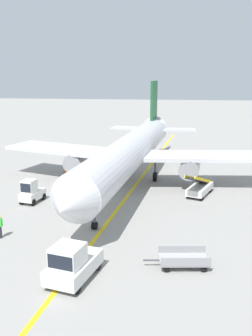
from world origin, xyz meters
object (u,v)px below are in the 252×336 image
ground_crew_marshaller (0,225)px  airliner (131,151)px  pushback_tug (72,263)px  baggage_tug_near_wing (31,192)px  safety_cone_nose_left (65,170)px  baggage_cart_loaded (183,259)px  belt_loader_forward_hold (199,187)px

ground_crew_marshaller → airliner: bearing=63.6°
pushback_tug → baggage_tug_near_wing: bearing=120.9°
pushback_tug → ground_crew_marshaller: 7.84m
ground_crew_marshaller → safety_cone_nose_left: (-1.02, 17.91, -0.69)m
pushback_tug → safety_cone_nose_left: (-7.40, 22.46, -0.77)m
pushback_tug → baggage_tug_near_wing: size_ratio=1.51×
baggage_tug_near_wing → ground_crew_marshaller: size_ratio=1.53×
pushback_tug → safety_cone_nose_left: bearing=108.2°
baggage_cart_loaded → ground_crew_marshaller: ground_crew_marshaller is taller
belt_loader_forward_hold → baggage_cart_loaded: (-1.54, -13.60, -0.31)m
baggage_cart_loaded → airliner: bearing=107.3°
baggage_cart_loaded → safety_cone_nose_left: baggage_cart_loaded is taller
belt_loader_forward_hold → ground_crew_marshaller: bearing=-140.6°
baggage_tug_near_wing → safety_cone_nose_left: size_ratio=5.90×
belt_loader_forward_hold → baggage_cart_loaded: bearing=-96.5°
airliner → ground_crew_marshaller: bearing=-116.4°
pushback_tug → belt_loader_forward_hold: 17.58m
safety_cone_nose_left → belt_loader_forward_hold: bearing=-23.8°
baggage_tug_near_wing → ground_crew_marshaller: 7.29m
belt_loader_forward_hold → pushback_tug: bearing=-115.1°
safety_cone_nose_left → baggage_cart_loaded: bearing=-56.5°
belt_loader_forward_hold → ground_crew_marshaller: (-13.84, -11.36, 0.13)m
belt_loader_forward_hold → safety_cone_nose_left: size_ratio=11.66×
ground_crew_marshaller → safety_cone_nose_left: 17.95m
ground_crew_marshaller → safety_cone_nose_left: size_ratio=3.86×
belt_loader_forward_hold → safety_cone_nose_left: bearing=156.2°
baggage_tug_near_wing → safety_cone_nose_left: bearing=91.8°
baggage_cart_loaded → safety_cone_nose_left: size_ratio=8.72×
baggage_tug_near_wing → belt_loader_forward_hold: bearing=15.8°
pushback_tug → ground_crew_marshaller: (-6.38, 4.55, -0.08)m
belt_loader_forward_hold → baggage_cart_loaded: size_ratio=1.34×
airliner → baggage_tug_near_wing: bearing=-137.8°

